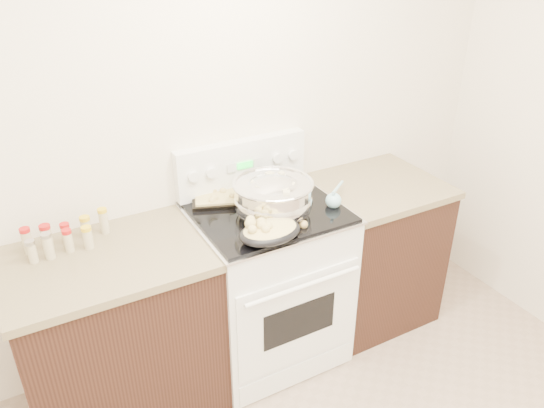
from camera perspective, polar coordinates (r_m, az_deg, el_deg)
room_shell at (r=1.20m, az=17.30°, el=-1.16°), size 4.10×3.60×2.75m
counter_left at (r=2.81m, az=-16.05°, el=-13.16°), size 0.93×0.67×0.92m
counter_right at (r=3.36m, az=10.50°, el=-4.85°), size 0.73×0.67×0.92m
kitchen_range at (r=2.99m, az=-0.51°, el=-8.21°), size 0.78×0.73×1.22m
mixing_bowl at (r=2.66m, az=0.12°, el=0.62°), size 0.44×0.44×0.24m
roasting_pan at (r=2.47m, az=-0.31°, el=-2.86°), size 0.32×0.23×0.11m
baking_sheet at (r=2.85m, az=-5.00°, el=0.81°), size 0.41×0.35×0.06m
wooden_spoon at (r=2.62m, az=3.00°, el=-1.88°), size 0.04×0.25×0.04m
blue_ladle at (r=2.79m, az=6.68°, el=0.53°), size 0.22×0.22×0.10m
spice_jars at (r=2.63m, az=-21.55°, el=-3.27°), size 0.39×0.15×0.13m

